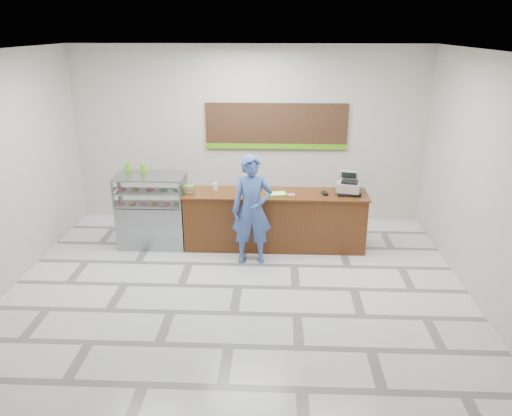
{
  "coord_description": "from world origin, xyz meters",
  "views": [
    {
      "loc": [
        0.58,
        -6.83,
        3.81
      ],
      "look_at": [
        0.24,
        0.9,
        0.98
      ],
      "focal_mm": 35.0,
      "sensor_mm": 36.0,
      "label": 1
    }
  ],
  "objects_px": {
    "sales_counter": "(275,220)",
    "customer": "(252,210)",
    "cash_register": "(349,186)",
    "serving_tray": "(277,194)",
    "display_case": "(152,210)"
  },
  "relations": [
    {
      "from": "display_case",
      "to": "customer",
      "type": "height_order",
      "value": "customer"
    },
    {
      "from": "sales_counter",
      "to": "display_case",
      "type": "distance_m",
      "value": 2.23
    },
    {
      "from": "sales_counter",
      "to": "cash_register",
      "type": "height_order",
      "value": "cash_register"
    },
    {
      "from": "serving_tray",
      "to": "customer",
      "type": "relative_size",
      "value": 0.21
    },
    {
      "from": "sales_counter",
      "to": "cash_register",
      "type": "bearing_deg",
      "value": 1.23
    },
    {
      "from": "cash_register",
      "to": "serving_tray",
      "type": "xyz_separation_m",
      "value": [
        -1.26,
        -0.1,
        -0.13
      ]
    },
    {
      "from": "display_case",
      "to": "serving_tray",
      "type": "relative_size",
      "value": 3.38
    },
    {
      "from": "sales_counter",
      "to": "serving_tray",
      "type": "relative_size",
      "value": 8.28
    },
    {
      "from": "display_case",
      "to": "serving_tray",
      "type": "bearing_deg",
      "value": -1.89
    },
    {
      "from": "sales_counter",
      "to": "customer",
      "type": "xyz_separation_m",
      "value": [
        -0.38,
        -0.61,
        0.41
      ]
    },
    {
      "from": "cash_register",
      "to": "sales_counter",
      "type": "bearing_deg",
      "value": -164.86
    },
    {
      "from": "display_case",
      "to": "serving_tray",
      "type": "distance_m",
      "value": 2.28
    },
    {
      "from": "cash_register",
      "to": "customer",
      "type": "distance_m",
      "value": 1.8
    },
    {
      "from": "cash_register",
      "to": "serving_tray",
      "type": "bearing_deg",
      "value": -161.45
    },
    {
      "from": "display_case",
      "to": "cash_register",
      "type": "height_order",
      "value": "cash_register"
    }
  ]
}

